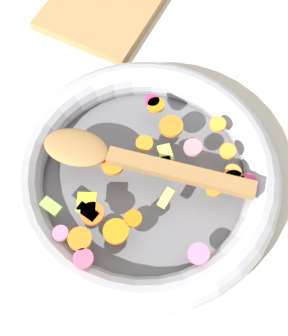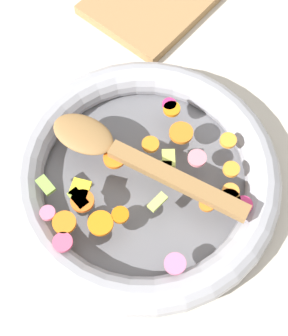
% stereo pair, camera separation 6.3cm
% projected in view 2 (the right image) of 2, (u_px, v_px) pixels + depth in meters
% --- Properties ---
extents(ground_plane, '(4.00, 4.00, 0.00)m').
position_uv_depth(ground_plane, '(144.00, 183.00, 0.68)').
color(ground_plane, beige).
extents(skillet, '(0.38, 0.38, 0.05)m').
position_uv_depth(skillet, '(144.00, 176.00, 0.66)').
color(skillet, slate).
rests_on(skillet, ground_plane).
extents(chopped_vegetables, '(0.29, 0.25, 0.01)m').
position_uv_depth(chopped_vegetables, '(146.00, 183.00, 0.62)').
color(chopped_vegetables, orange).
rests_on(chopped_vegetables, skillet).
extents(wooden_spoon, '(0.10, 0.29, 0.01)m').
position_uv_depth(wooden_spoon, '(126.00, 155.00, 0.62)').
color(wooden_spoon, olive).
rests_on(wooden_spoon, chopped_vegetables).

